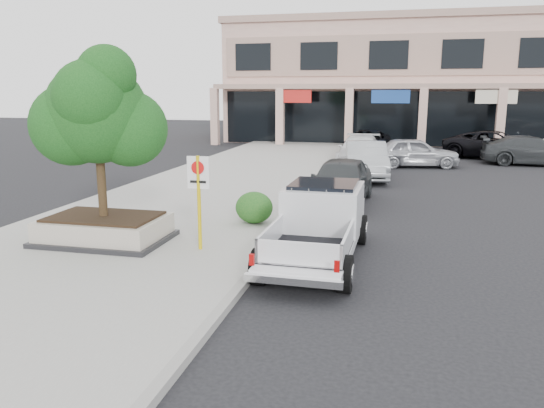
{
  "coord_description": "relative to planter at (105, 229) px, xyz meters",
  "views": [
    {
      "loc": [
        1.38,
        -11.04,
        3.94
      ],
      "look_at": [
        -1.57,
        1.5,
        1.2
      ],
      "focal_mm": 35.0,
      "sensor_mm": 36.0,
      "label": 1
    }
  ],
  "objects": [
    {
      "name": "planter",
      "position": [
        0.0,
        0.0,
        0.0
      ],
      "size": [
        3.2,
        2.2,
        0.68
      ],
      "color": "black",
      "rests_on": "sidewalk"
    },
    {
      "name": "strip_mall",
      "position": [
        13.86,
        33.09,
        4.27
      ],
      "size": [
        40.55,
        12.43,
        9.5
      ],
      "color": "tan",
      "rests_on": "ground"
    },
    {
      "name": "no_parking_sign",
      "position": [
        2.66,
        -0.11,
        1.16
      ],
      "size": [
        0.55,
        0.09,
        2.3
      ],
      "color": "#DBB90B",
      "rests_on": "sidewalk"
    },
    {
      "name": "curb",
      "position": [
        4.31,
        5.16,
        -0.4
      ],
      "size": [
        0.2,
        52.0,
        0.15
      ],
      "primitive_type": "cube",
      "color": "gray",
      "rests_on": "ground"
    },
    {
      "name": "sidewalk",
      "position": [
        0.36,
        5.16,
        -0.4
      ],
      "size": [
        8.0,
        52.0,
        0.15
      ],
      "primitive_type": "cube",
      "color": "gray",
      "rests_on": "ground"
    },
    {
      "name": "lot_car_d",
      "position": [
        12.99,
        21.87,
        0.35
      ],
      "size": [
        6.54,
        4.55,
        1.66
      ],
      "primitive_type": "imported",
      "rotation": [
        0.0,
        0.0,
        1.24
      ],
      "color": "black",
      "rests_on": "ground"
    },
    {
      "name": "pickup_truck",
      "position": [
        5.51,
        0.06,
        0.39
      ],
      "size": [
        2.14,
        5.55,
        1.74
      ],
      "primitive_type": null,
      "rotation": [
        0.0,
        0.0,
        -0.02
      ],
      "color": "silver",
      "rests_on": "ground"
    },
    {
      "name": "ground",
      "position": [
        5.86,
        -0.84,
        -0.48
      ],
      "size": [
        120.0,
        120.0,
        0.0
      ],
      "primitive_type": "plane",
      "color": "black",
      "rests_on": "ground"
    },
    {
      "name": "planter_tree",
      "position": [
        0.13,
        0.15,
        2.94
      ],
      "size": [
        2.9,
        2.55,
        4.0
      ],
      "color": "black",
      "rests_on": "planter"
    },
    {
      "name": "hedge",
      "position": [
        3.26,
        2.73,
        0.14
      ],
      "size": [
        1.1,
        0.99,
        0.93
      ],
      "primitive_type": "ellipsoid",
      "color": "#154A18",
      "rests_on": "sidewalk"
    },
    {
      "name": "curb_car_b",
      "position": [
        5.88,
        12.77,
        0.36
      ],
      "size": [
        2.37,
        5.27,
        1.68
      ],
      "primitive_type": "imported",
      "rotation": [
        0.0,
        0.0,
        0.12
      ],
      "color": "#A3A7AB",
      "rests_on": "ground"
    },
    {
      "name": "curb_car_d",
      "position": [
        5.43,
        22.35,
        0.3
      ],
      "size": [
        2.79,
        5.69,
        1.56
      ],
      "primitive_type": "imported",
      "rotation": [
        0.0,
        0.0,
        -0.04
      ],
      "color": "black",
      "rests_on": "ground"
    },
    {
      "name": "curb_car_c",
      "position": [
        5.31,
        17.05,
        0.32
      ],
      "size": [
        2.26,
        5.5,
        1.59
      ],
      "primitive_type": "imported",
      "rotation": [
        0.0,
        0.0,
        -0.0
      ],
      "color": "silver",
      "rests_on": "ground"
    },
    {
      "name": "curb_car_a",
      "position": [
        5.35,
        6.83,
        0.35
      ],
      "size": [
        2.19,
        4.91,
        1.64
      ],
      "primitive_type": "imported",
      "rotation": [
        0.0,
        0.0,
        -0.05
      ],
      "color": "#2F3234",
      "rests_on": "ground"
    },
    {
      "name": "lot_car_a",
      "position": [
        8.16,
        17.14,
        0.31
      ],
      "size": [
        4.87,
        2.63,
        1.57
      ],
      "primitive_type": "imported",
      "rotation": [
        0.0,
        0.0,
        1.75
      ],
      "color": "#ADAEB5",
      "rests_on": "ground"
    },
    {
      "name": "lot_car_c",
      "position": [
        14.47,
        19.4,
        0.3
      ],
      "size": [
        5.46,
        2.44,
        1.55
      ],
      "primitive_type": "imported",
      "rotation": [
        0.0,
        0.0,
        1.52
      ],
      "color": "#2D3032",
      "rests_on": "ground"
    },
    {
      "name": "lot_car_e",
      "position": [
        14.66,
        22.22,
        0.27
      ],
      "size": [
        4.74,
        3.13,
        1.5
      ],
      "primitive_type": "imported",
      "rotation": [
        0.0,
        0.0,
        1.91
      ],
      "color": "#A4A6AC",
      "rests_on": "ground"
    }
  ]
}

